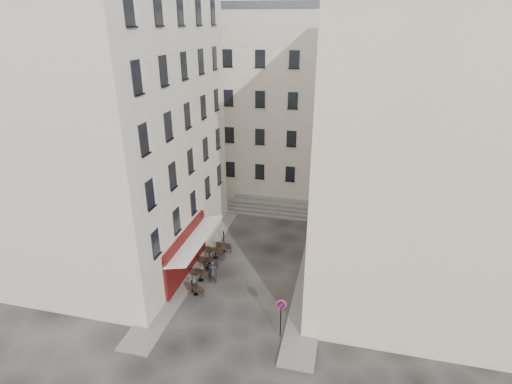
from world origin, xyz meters
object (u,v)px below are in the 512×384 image
(bistro_table_a, at_px, (196,290))
(pedestrian, at_px, (213,272))
(no_parking_sign, at_px, (281,311))
(bistro_table_b, at_px, (201,275))

(bistro_table_a, distance_m, pedestrian, 1.79)
(no_parking_sign, bearing_deg, pedestrian, 129.38)
(no_parking_sign, height_order, bistro_table_a, no_parking_sign)
(bistro_table_a, height_order, pedestrian, pedestrian)
(bistro_table_a, bearing_deg, pedestrian, 66.65)
(no_parking_sign, height_order, bistro_table_b, no_parking_sign)
(pedestrian, bearing_deg, no_parking_sign, 144.28)
(no_parking_sign, relative_size, bistro_table_a, 2.29)
(bistro_table_a, xyz_separation_m, pedestrian, (0.69, 1.59, 0.47))
(no_parking_sign, distance_m, bistro_table_a, 6.86)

